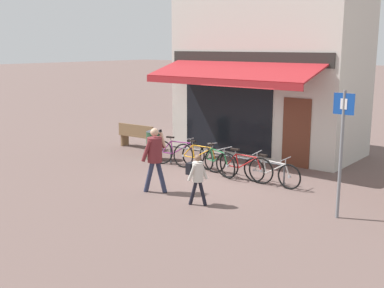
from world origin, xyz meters
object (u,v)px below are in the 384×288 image
object	(u,v)px
pedestrian_adult	(155,153)
park_bench	(138,135)
bicycle_red	(243,167)
bicycle_orange	(199,157)
bicycle_silver	(271,172)
bicycle_purple	(177,153)
bicycle_green	(216,161)
litter_bin	(154,144)
parking_sign	(342,142)
pedestrian_child	(197,174)

from	to	relation	value
pedestrian_adult	park_bench	world-z (taller)	pedestrian_adult
bicycle_red	pedestrian_adult	distance (m)	2.62
bicycle_orange	bicycle_silver	distance (m)	2.51
bicycle_purple	bicycle_orange	distance (m)	0.86
bicycle_green	park_bench	size ratio (longest dim) A/B	1.07
park_bench	bicycle_silver	bearing A→B (deg)	-14.76
bicycle_red	park_bench	size ratio (longest dim) A/B	1.10
bicycle_purple	litter_bin	world-z (taller)	litter_bin
bicycle_red	parking_sign	world-z (taller)	parking_sign
bicycle_green	bicycle_purple	bearing A→B (deg)	-163.57
pedestrian_adult	litter_bin	size ratio (longest dim) A/B	1.63
bicycle_green	parking_sign	size ratio (longest dim) A/B	0.63
bicycle_purple	bicycle_orange	world-z (taller)	bicycle_purple
bicycle_silver	park_bench	bearing A→B (deg)	170.18
bicycle_purple	bicycle_silver	bearing A→B (deg)	-19.63
bicycle_silver	bicycle_red	bearing A→B (deg)	-173.42
bicycle_purple	park_bench	distance (m)	2.93
pedestrian_child	bicycle_green	bearing A→B (deg)	112.48
bicycle_red	litter_bin	bearing A→B (deg)	171.47
pedestrian_child	parking_sign	world-z (taller)	parking_sign
pedestrian_adult	pedestrian_child	distance (m)	1.45
bicycle_green	bicycle_orange	bearing A→B (deg)	-166.59
bicycle_silver	litter_bin	world-z (taller)	litter_bin
bicycle_silver	pedestrian_child	bearing A→B (deg)	-101.93
bicycle_orange	park_bench	xyz separation A→B (m)	(-3.59, 1.07, 0.08)
pedestrian_child	litter_bin	xyz separation A→B (m)	(-3.86, 2.71, -0.23)
bicycle_orange	litter_bin	bearing A→B (deg)	170.18
pedestrian_adult	litter_bin	bearing A→B (deg)	128.26
bicycle_red	litter_bin	distance (m)	3.65
pedestrian_child	litter_bin	bearing A→B (deg)	141.21
bicycle_red	bicycle_silver	size ratio (longest dim) A/B	1.03
pedestrian_adult	pedestrian_child	world-z (taller)	pedestrian_adult
parking_sign	bicycle_green	bearing A→B (deg)	162.77
bicycle_silver	park_bench	world-z (taller)	park_bench
pedestrian_adult	bicycle_red	bearing A→B (deg)	57.12
bicycle_orange	pedestrian_adult	distance (m)	2.58
bicycle_green	pedestrian_adult	distance (m)	2.44
bicycle_purple	park_bench	xyz separation A→B (m)	(-2.73, 1.05, 0.07)
bicycle_green	pedestrian_adult	world-z (taller)	pedestrian_adult
bicycle_purple	pedestrian_child	xyz separation A→B (m)	(2.79, -2.60, 0.35)
bicycle_red	pedestrian_child	bearing A→B (deg)	-87.50
bicycle_green	litter_bin	bearing A→B (deg)	-164.19
pedestrian_child	litter_bin	distance (m)	4.73
pedestrian_adult	parking_sign	world-z (taller)	parking_sign
park_bench	parking_sign	bearing A→B (deg)	-19.81
bicycle_red	park_bench	xyz separation A→B (m)	(-5.29, 1.27, 0.07)
bicycle_red	bicycle_orange	bearing A→B (deg)	170.09
bicycle_red	pedestrian_adult	world-z (taller)	pedestrian_adult
bicycle_green	bicycle_red	bearing A→B (deg)	14.58
pedestrian_child	parking_sign	bearing A→B (deg)	18.86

